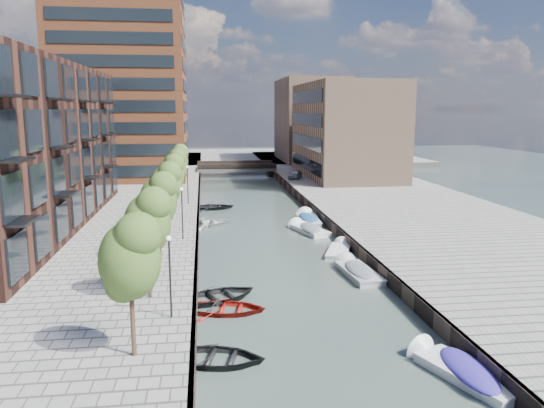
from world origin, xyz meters
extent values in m
plane|color=#38473F|center=(0.00, 40.00, 0.00)|extent=(300.00, 300.00, 0.00)
cube|color=gray|center=(16.00, 40.00, 0.50)|extent=(20.00, 140.00, 1.00)
cube|color=#332823|center=(-6.10, 40.00, 0.50)|extent=(0.25, 140.00, 1.00)
cube|color=#332823|center=(6.10, 40.00, 0.50)|extent=(0.25, 140.00, 1.00)
cube|color=gray|center=(0.00, 100.00, 0.50)|extent=(80.00, 40.00, 1.00)
cube|color=#321A13|center=(-20.00, 30.00, 8.00)|extent=(8.00, 38.00, 14.00)
cube|color=#984F2C|center=(-17.00, 65.00, 16.00)|extent=(18.00, 18.00, 30.00)
cube|color=#A37E64|center=(16.00, 62.00, 8.00)|extent=(12.00, 25.00, 14.00)
cube|color=#A37E64|center=(16.00, 88.00, 9.00)|extent=(12.00, 20.00, 16.00)
cube|color=gray|center=(0.00, 72.00, 1.30)|extent=(13.00, 6.00, 0.60)
cube|color=#332823|center=(0.00, 69.20, 1.90)|extent=(13.00, 0.40, 0.80)
cube|color=#332823|center=(0.00, 74.80, 1.90)|extent=(13.00, 0.40, 0.80)
cylinder|color=#382619|center=(-8.50, 4.00, 2.60)|extent=(0.20, 0.20, 3.20)
ellipsoid|color=#385821|center=(-8.50, 4.00, 5.33)|extent=(2.50, 2.50, 3.25)
cylinder|color=#382619|center=(-8.50, 11.00, 2.60)|extent=(0.20, 0.20, 3.20)
ellipsoid|color=#385821|center=(-8.50, 11.00, 5.33)|extent=(2.50, 2.50, 3.25)
cylinder|color=#382619|center=(-8.50, 18.00, 2.60)|extent=(0.20, 0.20, 3.20)
ellipsoid|color=#385821|center=(-8.50, 18.00, 5.33)|extent=(2.50, 2.50, 3.25)
cylinder|color=#382619|center=(-8.50, 25.00, 2.60)|extent=(0.20, 0.20, 3.20)
ellipsoid|color=#385821|center=(-8.50, 25.00, 5.33)|extent=(2.50, 2.50, 3.25)
cylinder|color=#382619|center=(-8.50, 32.00, 2.60)|extent=(0.20, 0.20, 3.20)
ellipsoid|color=#385821|center=(-8.50, 32.00, 5.33)|extent=(2.50, 2.50, 3.25)
cylinder|color=#382619|center=(-8.50, 39.00, 2.60)|extent=(0.20, 0.20, 3.20)
ellipsoid|color=#385821|center=(-8.50, 39.00, 5.33)|extent=(2.50, 2.50, 3.25)
cylinder|color=#382619|center=(-8.50, 46.00, 2.60)|extent=(0.20, 0.20, 3.20)
ellipsoid|color=#385821|center=(-8.50, 46.00, 5.33)|extent=(2.50, 2.50, 3.25)
cylinder|color=black|center=(-7.20, 8.00, 3.00)|extent=(0.10, 0.10, 4.00)
sphere|color=#FFF2CC|center=(-7.20, 8.00, 5.00)|extent=(0.24, 0.24, 0.24)
cylinder|color=black|center=(-7.20, 24.00, 3.00)|extent=(0.10, 0.10, 4.00)
sphere|color=#FFF2CC|center=(-7.20, 24.00, 5.00)|extent=(0.24, 0.24, 0.24)
cylinder|color=black|center=(-7.20, 40.00, 3.00)|extent=(0.10, 0.10, 4.00)
sphere|color=#FFF2CC|center=(-7.20, 40.00, 5.00)|extent=(0.24, 0.24, 0.24)
imported|color=black|center=(-5.11, 4.87, 0.00)|extent=(5.10, 4.17, 0.93)
imported|color=black|center=(-4.74, 12.73, 0.00)|extent=(5.75, 5.08, 0.99)
imported|color=maroon|center=(-4.37, 10.75, 0.00)|extent=(4.87, 3.88, 0.90)
imported|color=white|center=(-5.24, 33.14, 0.00)|extent=(5.88, 5.08, 1.02)
imported|color=black|center=(-4.49, 41.90, 0.00)|extent=(4.89, 3.65, 0.97)
cube|color=white|center=(5.27, 2.00, 0.05)|extent=(3.26, 4.89, 0.65)
cube|color=white|center=(5.27, 2.00, 0.40)|extent=(3.37, 5.02, 0.10)
cone|color=white|center=(4.43, 4.13, 0.10)|extent=(1.91, 1.46, 1.70)
ellipsoid|color=#2E229D|center=(5.27, 2.00, 0.45)|extent=(3.02, 4.49, 0.56)
cube|color=#AEAEAC|center=(4.77, 15.98, 0.05)|extent=(2.17, 4.89, 0.67)
cube|color=#AEAEAC|center=(4.77, 15.98, 0.41)|extent=(2.26, 5.00, 0.10)
cone|color=#AEAEAC|center=(4.56, 18.35, 0.10)|extent=(1.83, 1.08, 1.76)
ellipsoid|color=slate|center=(4.77, 15.98, 0.47)|extent=(2.03, 4.47, 0.58)
cube|color=white|center=(4.81, 21.69, 0.04)|extent=(2.86, 4.31, 0.57)
cube|color=white|center=(4.81, 21.69, 0.35)|extent=(2.96, 4.42, 0.09)
cone|color=white|center=(5.55, 23.57, 0.09)|extent=(1.68, 1.28, 1.50)
cube|color=white|center=(4.75, 33.36, 0.06)|extent=(2.27, 5.24, 0.72)
cube|color=white|center=(4.75, 33.36, 0.44)|extent=(2.37, 5.36, 0.11)
cone|color=white|center=(4.94, 35.92, 0.11)|extent=(1.96, 1.14, 1.89)
ellipsoid|color=navy|center=(4.75, 33.36, 0.50)|extent=(2.12, 4.79, 0.62)
cube|color=white|center=(4.03, 29.01, 0.05)|extent=(3.03, 4.90, 0.65)
cube|color=white|center=(4.03, 29.01, 0.40)|extent=(3.14, 5.02, 0.10)
cone|color=white|center=(3.32, 31.20, 0.10)|extent=(1.89, 1.38, 1.70)
ellipsoid|color=slate|center=(4.03, 29.01, 0.45)|extent=(2.81, 4.49, 0.56)
imported|color=#9FA2A4|center=(7.95, 59.47, 1.65)|extent=(2.87, 4.11, 1.30)
camera|label=1|loc=(-5.46, -17.19, 11.10)|focal=35.00mm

